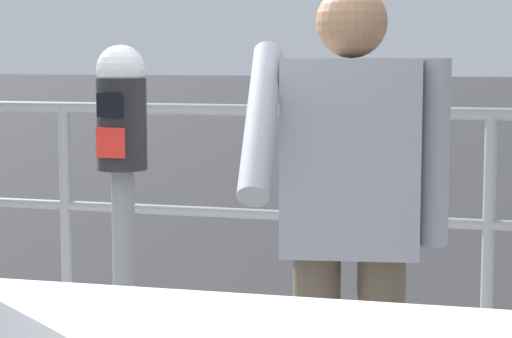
% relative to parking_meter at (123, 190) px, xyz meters
% --- Properties ---
extents(parking_meter, '(0.15, 0.16, 1.45)m').
position_rel_parking_meter_xyz_m(parking_meter, '(0.00, 0.00, 0.00)').
color(parking_meter, slate).
rests_on(parking_meter, sidewalk_curb).
extents(pedestrian_at_meter, '(0.60, 0.61, 1.62)m').
position_rel_parking_meter_xyz_m(pedestrian_at_meter, '(0.66, 0.21, -0.09)').
color(pedestrian_at_meter, brown).
rests_on(pedestrian_at_meter, sidewalk_curb).
extents(background_railing, '(24.06, 0.06, 1.18)m').
position_rel_parking_meter_xyz_m(background_railing, '(-0.08, 1.90, -0.16)').
color(background_railing, gray).
rests_on(background_railing, sidewalk_curb).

